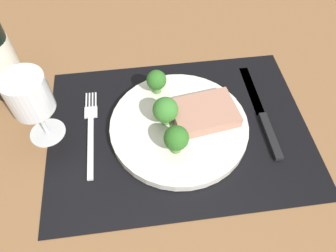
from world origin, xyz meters
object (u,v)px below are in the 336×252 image
at_px(fork, 91,131).
at_px(knife, 263,117).
at_px(wine_glass, 30,98).
at_px(steak, 204,113).
at_px(plate, 179,126).

bearing_deg(fork, knife, -3.85).
distance_m(fork, wine_glass, 0.12).
distance_m(steak, fork, 0.21).
relative_size(plate, wine_glass, 1.78).
height_order(fork, wine_glass, wine_glass).
distance_m(steak, wine_glass, 0.29).
distance_m(plate, wine_glass, 0.25).
bearing_deg(plate, knife, 1.90).
bearing_deg(steak, fork, 178.80).
distance_m(fork, knife, 0.32).
relative_size(plate, knife, 1.08).
bearing_deg(fork, plate, -7.34).
height_order(knife, wine_glass, wine_glass).
relative_size(fork, knife, 0.83).
distance_m(plate, knife, 0.16).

